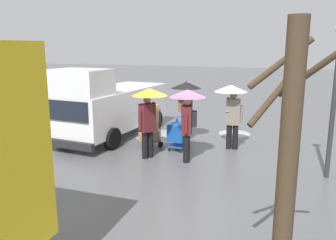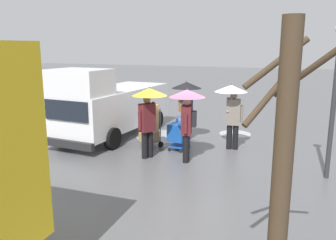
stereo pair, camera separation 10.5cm
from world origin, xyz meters
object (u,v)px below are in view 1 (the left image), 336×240
Objects in this scene: cargo_van_parked_right at (110,105)px; shopping_cart_vendor at (179,132)px; pedestrian_black_side at (149,106)px; hand_dolly_boxes at (149,124)px; bare_tree_near at (287,165)px; pedestrian_white_side at (186,97)px; pedestrian_far_side at (187,108)px; pedestrian_pink_side at (232,101)px; street_lamp at (336,86)px.

cargo_van_parked_right is 3.07m from shopping_cart_vendor.
cargo_van_parked_right is at bearing -36.28° from pedestrian_black_side.
bare_tree_near is (-4.49, 5.87, 1.10)m from hand_dolly_boxes.
pedestrian_white_side is (-2.82, -0.44, 0.39)m from cargo_van_parked_right.
shopping_cart_vendor is 0.49× the size of pedestrian_far_side.
pedestrian_white_side is (-0.45, -2.19, -0.01)m from pedestrian_black_side.
pedestrian_pink_side is at bearing -160.82° from hand_dolly_boxes.
pedestrian_pink_side is at bearing -73.82° from bare_tree_near.
pedestrian_white_side is 2.20m from pedestrian_far_side.
pedestrian_white_side is 1.00× the size of pedestrian_far_side.
cargo_van_parked_right is 2.53× the size of pedestrian_black_side.
pedestrian_black_side is 1.00× the size of pedestrian_far_side.
pedestrian_pink_side is 1.72m from pedestrian_white_side.
pedestrian_far_side is at bearing -60.20° from bare_tree_near.
street_lamp is at bearing 172.18° from hand_dolly_boxes.
bare_tree_near is 0.95× the size of street_lamp.
pedestrian_black_side is 5.01m from street_lamp.
shopping_cart_vendor is at bearing -117.06° from pedestrian_black_side.
shopping_cart_vendor is (-2.94, 0.63, -0.61)m from cargo_van_parked_right.
bare_tree_near is (-3.63, 7.15, 0.35)m from pedestrian_white_side.
cargo_van_parked_right is at bearing 0.54° from pedestrian_pink_side.
bare_tree_near is at bearing 129.39° from pedestrian_black_side.
hand_dolly_boxes is at bearing 19.18° from pedestrian_pink_side.
shopping_cart_vendor is 0.73× the size of hand_dolly_boxes.
street_lamp is (-2.82, 1.61, 0.79)m from pedestrian_pink_side.
bare_tree_near reaches higher than pedestrian_far_side.
pedestrian_pink_side is 2.77m from pedestrian_black_side.
cargo_van_parked_right is 2.53× the size of pedestrian_white_side.
street_lamp reaches higher than pedestrian_pink_side.
pedestrian_white_side is (0.12, -1.07, 1.00)m from shopping_cart_vendor.
street_lamp reaches higher than pedestrian_far_side.
pedestrian_far_side is 0.59× the size of bare_tree_near.
shopping_cart_vendor is 1.03m from hand_dolly_boxes.
hand_dolly_boxes is (0.98, 0.21, 0.24)m from shopping_cart_vendor.
pedestrian_far_side is at bearing 155.28° from cargo_van_parked_right.
pedestrian_pink_side is at bearing -29.74° from street_lamp.
bare_tree_near is (-1.96, 6.75, 0.33)m from pedestrian_pink_side.
cargo_van_parked_right is 3.92m from pedestrian_far_side.
pedestrian_pink_side is 7.04m from bare_tree_near.
shopping_cart_vendor is 0.49× the size of pedestrian_white_side.
bare_tree_near is (-4.08, 4.97, 0.33)m from pedestrian_black_side.
pedestrian_pink_side is 1.00× the size of pedestrian_white_side.
pedestrian_black_side is at bearing 78.39° from pedestrian_white_side.
pedestrian_pink_side reaches higher than hand_dolly_boxes.
pedestrian_pink_side is at bearing -139.90° from pedestrian_black_side.
pedestrian_pink_side reaches higher than shopping_cart_vendor.
pedestrian_black_side is 6.43m from bare_tree_near.
street_lamp is at bearing -179.08° from pedestrian_far_side.
pedestrian_pink_side is 3.35m from street_lamp.
hand_dolly_boxes is (-1.97, 0.84, -0.37)m from cargo_van_parked_right.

